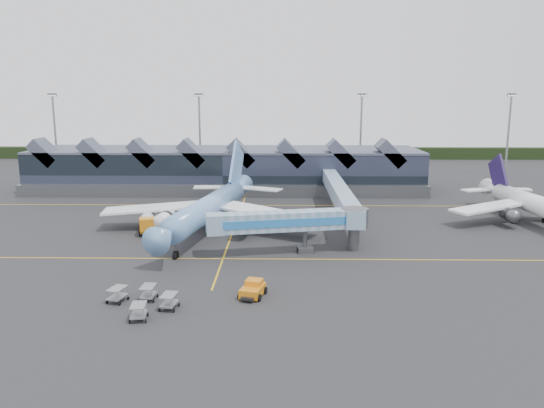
{
  "coord_description": "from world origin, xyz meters",
  "views": [
    {
      "loc": [
        7.89,
        -76.89,
        21.68
      ],
      "look_at": [
        6.44,
        4.89,
        5.0
      ],
      "focal_mm": 35.0,
      "sensor_mm": 36.0,
      "label": 1
    }
  ],
  "objects_px": {
    "main_airliner": "(211,206)",
    "fuel_truck": "(148,220)",
    "jet_bridge": "(299,222)",
    "pushback_tug": "(253,289)",
    "regional_jet": "(531,203)"
  },
  "relations": [
    {
      "from": "main_airliner",
      "to": "regional_jet",
      "type": "bearing_deg",
      "value": 17.03
    },
    {
      "from": "main_airliner",
      "to": "fuel_truck",
      "type": "relative_size",
      "value": 4.37
    },
    {
      "from": "fuel_truck",
      "to": "pushback_tug",
      "type": "distance_m",
      "value": 34.49
    },
    {
      "from": "fuel_truck",
      "to": "jet_bridge",
      "type": "bearing_deg",
      "value": -40.46
    },
    {
      "from": "jet_bridge",
      "to": "fuel_truck",
      "type": "relative_size",
      "value": 2.33
    },
    {
      "from": "fuel_truck",
      "to": "pushback_tug",
      "type": "xyz_separation_m",
      "value": [
        18.81,
        -28.89,
        -1.05
      ]
    },
    {
      "from": "regional_jet",
      "to": "jet_bridge",
      "type": "xyz_separation_m",
      "value": [
        -40.75,
        -18.62,
        0.92
      ]
    },
    {
      "from": "regional_jet",
      "to": "fuel_truck",
      "type": "xyz_separation_m",
      "value": [
        -65.17,
        -6.45,
        -1.71
      ]
    },
    {
      "from": "jet_bridge",
      "to": "pushback_tug",
      "type": "height_order",
      "value": "jet_bridge"
    },
    {
      "from": "jet_bridge",
      "to": "fuel_truck",
      "type": "xyz_separation_m",
      "value": [
        -24.41,
        12.17,
        -2.63
      ]
    },
    {
      "from": "main_airliner",
      "to": "pushback_tug",
      "type": "height_order",
      "value": "main_airliner"
    },
    {
      "from": "jet_bridge",
      "to": "pushback_tug",
      "type": "xyz_separation_m",
      "value": [
        -5.61,
        -16.72,
        -3.68
      ]
    },
    {
      "from": "main_airliner",
      "to": "regional_jet",
      "type": "height_order",
      "value": "main_airliner"
    },
    {
      "from": "regional_jet",
      "to": "pushback_tug",
      "type": "xyz_separation_m",
      "value": [
        -46.36,
        -35.34,
        -2.75
      ]
    },
    {
      "from": "pushback_tug",
      "to": "jet_bridge",
      "type": "bearing_deg",
      "value": 86.04
    }
  ]
}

